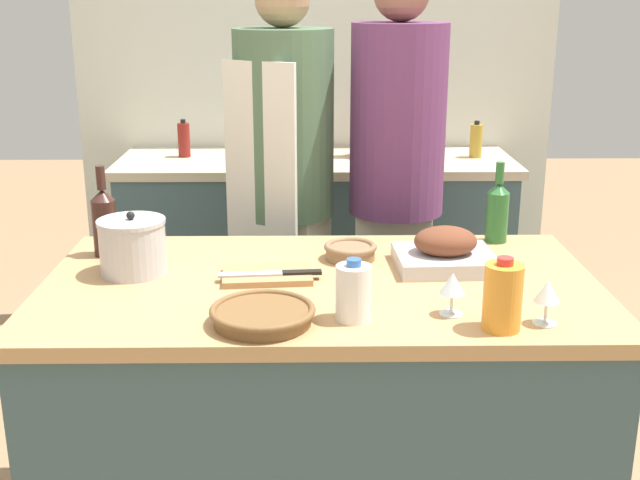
% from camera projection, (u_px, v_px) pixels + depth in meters
% --- Properties ---
extents(kitchen_island, '(1.57, 0.88, 0.86)m').
position_uv_depth(kitchen_island, '(321.00, 416.00, 2.39)').
color(kitchen_island, '#3D565B').
rests_on(kitchen_island, ground_plane).
extents(back_counter, '(1.81, 0.60, 0.91)m').
position_uv_depth(back_counter, '(316.00, 252.00, 3.82)').
color(back_counter, '#3D565B').
rests_on(back_counter, ground_plane).
extents(back_wall, '(2.31, 0.10, 2.55)m').
position_uv_depth(back_wall, '(315.00, 71.00, 3.91)').
color(back_wall, silver).
rests_on(back_wall, ground_plane).
extents(roasting_pan, '(0.30, 0.26, 0.12)m').
position_uv_depth(roasting_pan, '(445.00, 252.00, 2.36)').
color(roasting_pan, '#BCBCC1').
rests_on(roasting_pan, kitchen_island).
extents(wicker_basket, '(0.26, 0.26, 0.04)m').
position_uv_depth(wicker_basket, '(263.00, 314.00, 1.97)').
color(wicker_basket, brown).
rests_on(wicker_basket, kitchen_island).
extents(cutting_board, '(0.26, 0.19, 0.02)m').
position_uv_depth(cutting_board, '(267.00, 275.00, 2.28)').
color(cutting_board, '#AD7F51').
rests_on(cutting_board, kitchen_island).
extents(stock_pot, '(0.19, 0.19, 0.19)m').
position_uv_depth(stock_pot, '(133.00, 246.00, 2.30)').
color(stock_pot, '#B7B7BC').
rests_on(stock_pot, kitchen_island).
extents(mixing_bowl, '(0.16, 0.16, 0.05)m').
position_uv_depth(mixing_bowl, '(350.00, 251.00, 2.44)').
color(mixing_bowl, '#846647').
rests_on(mixing_bowl, kitchen_island).
extents(juice_jug, '(0.09, 0.09, 0.18)m').
position_uv_depth(juice_jug, '(503.00, 297.00, 1.92)').
color(juice_jug, orange).
rests_on(juice_jug, kitchen_island).
extents(milk_jug, '(0.09, 0.09, 0.16)m').
position_uv_depth(milk_jug, '(354.00, 292.00, 1.98)').
color(milk_jug, white).
rests_on(milk_jug, kitchen_island).
extents(wine_bottle_green, '(0.07, 0.07, 0.28)m').
position_uv_depth(wine_bottle_green, '(104.00, 220.00, 2.46)').
color(wine_bottle_green, '#381E19').
rests_on(wine_bottle_green, kitchen_island).
extents(wine_bottle_dark, '(0.07, 0.07, 0.26)m').
position_uv_depth(wine_bottle_dark, '(497.00, 211.00, 2.59)').
color(wine_bottle_dark, '#28662D').
rests_on(wine_bottle_dark, kitchen_island).
extents(wine_glass_left, '(0.06, 0.06, 0.11)m').
position_uv_depth(wine_glass_left, '(452.00, 285.00, 2.00)').
color(wine_glass_left, silver).
rests_on(wine_glass_left, kitchen_island).
extents(wine_glass_right, '(0.06, 0.06, 0.11)m').
position_uv_depth(wine_glass_right, '(547.00, 293.00, 1.94)').
color(wine_glass_right, silver).
rests_on(wine_glass_right, kitchen_island).
extents(knife_chef, '(0.29, 0.05, 0.01)m').
position_uv_depth(knife_chef, '(274.00, 273.00, 2.26)').
color(knife_chef, '#B7B7BC').
rests_on(knife_chef, cutting_board).
extents(stand_mixer, '(0.18, 0.14, 0.32)m').
position_uv_depth(stand_mixer, '(373.00, 128.00, 3.69)').
color(stand_mixer, '#B22323').
rests_on(stand_mixer, back_counter).
extents(condiment_bottle_tall, '(0.06, 0.06, 0.17)m').
position_uv_depth(condiment_bottle_tall, '(476.00, 141.00, 3.69)').
color(condiment_bottle_tall, '#B28E2D').
rests_on(condiment_bottle_tall, back_counter).
extents(condiment_bottle_short, '(0.06, 0.06, 0.17)m').
position_uv_depth(condiment_bottle_short, '(184.00, 140.00, 3.70)').
color(condiment_bottle_short, maroon).
rests_on(condiment_bottle_short, back_counter).
extents(person_cook_aproned, '(0.40, 0.42, 1.72)m').
position_uv_depth(person_cook_aproned, '(284.00, 183.00, 3.05)').
color(person_cook_aproned, beige).
rests_on(person_cook_aproned, ground_plane).
extents(person_cook_guest, '(0.35, 0.35, 1.75)m').
position_uv_depth(person_cook_guest, '(396.00, 179.00, 3.03)').
color(person_cook_guest, beige).
rests_on(person_cook_guest, ground_plane).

